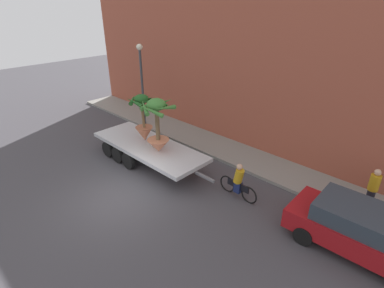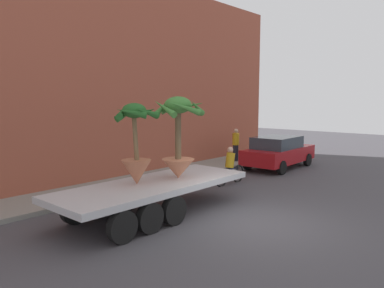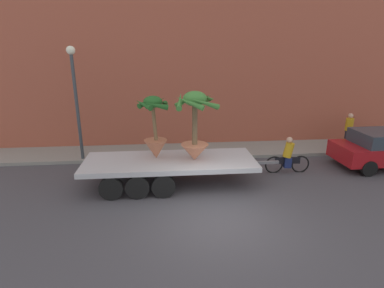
% 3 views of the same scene
% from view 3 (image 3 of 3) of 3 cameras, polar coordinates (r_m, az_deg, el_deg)
% --- Properties ---
extents(ground_plane, '(60.00, 60.00, 0.00)m').
position_cam_3_polar(ground_plane, '(9.46, 5.02, -13.58)').
color(ground_plane, '#423F44').
extents(sidewalk, '(24.00, 2.20, 0.15)m').
position_cam_3_polar(sidewalk, '(14.94, 0.94, -1.28)').
color(sidewalk, gray).
rests_on(sidewalk, ground).
extents(building_facade, '(24.00, 1.20, 8.56)m').
position_cam_3_polar(building_facade, '(15.86, 0.33, 15.30)').
color(building_facade, '#9E4C38').
rests_on(building_facade, ground).
extents(flatbed_trailer, '(7.25, 2.30, 0.98)m').
position_cam_3_polar(flatbed_trailer, '(11.28, -5.51, -3.97)').
color(flatbed_trailer, '#B7BABF').
rests_on(flatbed_trailer, ground).
extents(potted_palm_rear, '(1.21, 1.23, 2.31)m').
position_cam_3_polar(potted_palm_rear, '(11.05, -6.99, 2.57)').
color(potted_palm_rear, '#B26647').
rests_on(potted_palm_rear, flatbed_trailer).
extents(potted_palm_middle, '(1.55, 1.65, 2.50)m').
position_cam_3_polar(potted_palm_middle, '(10.76, 0.55, 3.37)').
color(potted_palm_middle, '#C17251').
rests_on(potted_palm_middle, flatbed_trailer).
extents(cyclist, '(1.84, 0.35, 1.54)m').
position_cam_3_polar(cyclist, '(12.95, 17.49, -2.33)').
color(cyclist, black).
rests_on(cyclist, ground).
extents(pedestrian_near_gate, '(0.36, 0.36, 1.71)m').
position_cam_3_polar(pedestrian_near_gate, '(16.91, 27.23, 2.40)').
color(pedestrian_near_gate, black).
rests_on(pedestrian_near_gate, sidewalk).
extents(street_lamp, '(0.36, 0.36, 4.83)m').
position_cam_3_polar(street_lamp, '(13.87, -21.02, 9.52)').
color(street_lamp, '#383D42').
rests_on(street_lamp, sidewalk).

